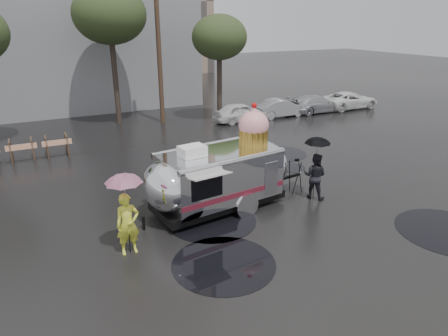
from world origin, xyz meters
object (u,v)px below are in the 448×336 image
person_left (128,224)px  airstream_trailer (221,173)px  person_right (315,176)px  tripod (296,173)px

person_left → airstream_trailer: bearing=21.2°
airstream_trailer → person_right: size_ratio=3.91×
tripod → person_right: bearing=-71.3°
airstream_trailer → tripod: 3.08m
person_left → tripod: (6.58, 1.34, -0.11)m
person_left → person_right: bearing=4.4°
airstream_trailer → person_left: bearing=-164.7°
person_right → tripod: person_right is taller
airstream_trailer → person_left: 3.84m
person_left → person_right: size_ratio=1.05×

